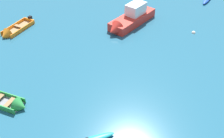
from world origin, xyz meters
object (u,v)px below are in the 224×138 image
motor_launch_red_cluster_inner (130,19)px  mooring_buoy_near_foreground (193,33)px  rowboat_orange_distant_center (11,32)px  rowboat_green_near_right (12,104)px

motor_launch_red_cluster_inner → mooring_buoy_near_foreground: bearing=-15.7°
mooring_buoy_near_foreground → rowboat_orange_distant_center: bearing=179.6°
mooring_buoy_near_foreground → motor_launch_red_cluster_inner: bearing=164.3°
rowboat_green_near_right → motor_launch_red_cluster_inner: bearing=52.3°
rowboat_orange_distant_center → motor_launch_red_cluster_inner: (11.41, 1.58, 0.46)m
mooring_buoy_near_foreground → rowboat_green_near_right: bearing=-146.8°
rowboat_orange_distant_center → rowboat_green_near_right: (2.58, -9.87, 0.01)m
rowboat_orange_distant_center → mooring_buoy_near_foreground: size_ratio=10.42×
motor_launch_red_cluster_inner → rowboat_green_near_right: bearing=-127.7°
rowboat_orange_distant_center → rowboat_green_near_right: size_ratio=1.01×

